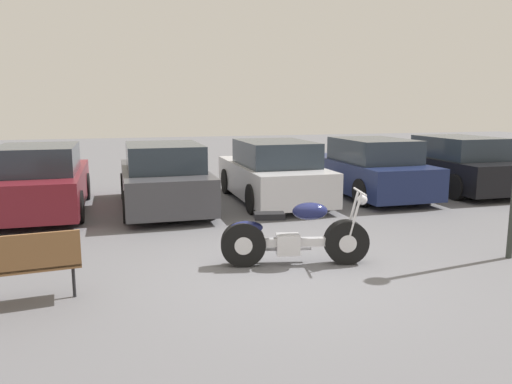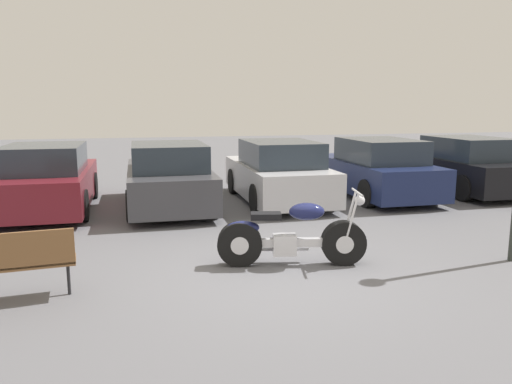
% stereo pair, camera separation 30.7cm
% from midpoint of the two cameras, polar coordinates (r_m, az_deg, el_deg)
% --- Properties ---
extents(ground_plane, '(60.00, 60.00, 0.00)m').
position_cam_midpoint_polar(ground_plane, '(7.12, 4.10, -9.28)').
color(ground_plane, slate).
extents(motorcycle, '(2.19, 0.85, 1.10)m').
position_cam_midpoint_polar(motorcycle, '(7.38, 5.11, -5.18)').
color(motorcycle, black).
rests_on(motorcycle, ground_plane).
extents(parked_car_maroon, '(1.88, 4.21, 1.49)m').
position_cam_midpoint_polar(parked_car_maroon, '(11.87, -22.07, 1.25)').
color(parked_car_maroon, maroon).
rests_on(parked_car_maroon, ground_plane).
extents(parked_car_dark_grey, '(1.88, 4.21, 1.49)m').
position_cam_midpoint_polar(parked_car_dark_grey, '(11.51, -9.21, 1.61)').
color(parked_car_dark_grey, '#3D3D42').
rests_on(parked_car_dark_grey, ground_plane).
extents(parked_car_silver, '(1.88, 4.21, 1.49)m').
position_cam_midpoint_polar(parked_car_silver, '(12.12, 3.25, 2.14)').
color(parked_car_silver, '#BCBCC1').
rests_on(parked_car_silver, ground_plane).
extents(parked_car_navy, '(1.88, 4.21, 1.49)m').
position_cam_midpoint_polar(parked_car_navy, '(13.17, 14.21, 2.48)').
color(parked_car_navy, '#19234C').
rests_on(parked_car_navy, ground_plane).
extents(parked_car_black, '(1.88, 4.21, 1.49)m').
position_cam_midpoint_polar(parked_car_black, '(14.68, 23.15, 2.72)').
color(parked_car_black, black).
rests_on(parked_car_black, ground_plane).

